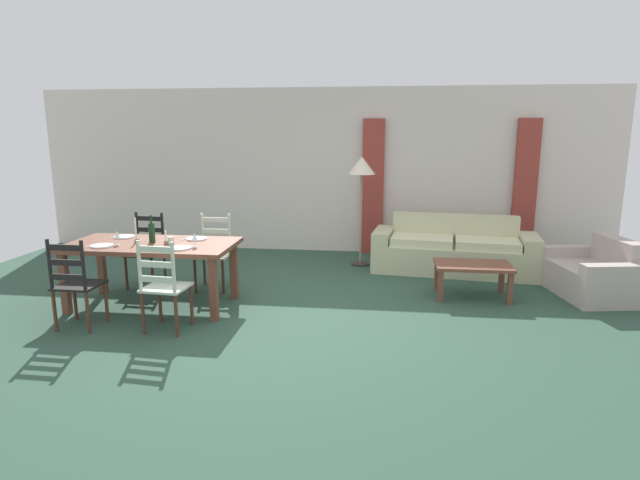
# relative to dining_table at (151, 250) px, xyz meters

# --- Properties ---
(ground_plane) EXTENTS (9.60, 9.60, 0.02)m
(ground_plane) POSITION_rel_dining_table_xyz_m (1.54, -0.12, -0.67)
(ground_plane) COLOR #2D4C3C
(wall_far) EXTENTS (9.60, 0.16, 2.70)m
(wall_far) POSITION_rel_dining_table_xyz_m (1.54, 3.18, 0.69)
(wall_far) COLOR beige
(wall_far) RESTS_ON ground_plane
(curtain_panel_left) EXTENTS (0.35, 0.08, 2.20)m
(curtain_panel_left) POSITION_rel_dining_table_xyz_m (2.43, 3.04, 0.44)
(curtain_panel_left) COLOR #97382F
(curtain_panel_left) RESTS_ON ground_plane
(curtain_panel_right) EXTENTS (0.35, 0.08, 2.20)m
(curtain_panel_right) POSITION_rel_dining_table_xyz_m (4.83, 3.04, 0.44)
(curtain_panel_right) COLOR #97382F
(curtain_panel_right) RESTS_ON ground_plane
(dining_table) EXTENTS (1.90, 0.96, 0.75)m
(dining_table) POSITION_rel_dining_table_xyz_m (0.00, 0.00, 0.00)
(dining_table) COLOR brown
(dining_table) RESTS_ON ground_plane
(dining_chair_near_left) EXTENTS (0.43, 0.41, 0.96)m
(dining_chair_near_left) POSITION_rel_dining_table_xyz_m (-0.46, -0.77, -0.19)
(dining_chair_near_left) COLOR black
(dining_chair_near_left) RESTS_ON ground_plane
(dining_chair_near_right) EXTENTS (0.45, 0.43, 0.96)m
(dining_chair_near_right) POSITION_rel_dining_table_xyz_m (0.46, -0.73, -0.19)
(dining_chair_near_right) COLOR beige
(dining_chair_near_right) RESTS_ON ground_plane
(dining_chair_far_left) EXTENTS (0.44, 0.42, 0.96)m
(dining_chair_far_left) POSITION_rel_dining_table_xyz_m (-0.43, 0.76, -0.19)
(dining_chair_far_left) COLOR black
(dining_chair_far_left) RESTS_ON ground_plane
(dining_chair_far_right) EXTENTS (0.42, 0.40, 0.96)m
(dining_chair_far_right) POSITION_rel_dining_table_xyz_m (0.47, 0.76, -0.19)
(dining_chair_far_right) COLOR beige
(dining_chair_far_right) RESTS_ON ground_plane
(dinner_plate_near_left) EXTENTS (0.24, 0.24, 0.02)m
(dinner_plate_near_left) POSITION_rel_dining_table_xyz_m (-0.45, -0.25, 0.10)
(dinner_plate_near_left) COLOR white
(dinner_plate_near_left) RESTS_ON dining_table
(fork_near_left) EXTENTS (0.03, 0.17, 0.01)m
(fork_near_left) POSITION_rel_dining_table_xyz_m (-0.60, -0.25, 0.09)
(fork_near_left) COLOR silver
(fork_near_left) RESTS_ON dining_table
(dinner_plate_near_right) EXTENTS (0.24, 0.24, 0.02)m
(dinner_plate_near_right) POSITION_rel_dining_table_xyz_m (0.45, -0.25, 0.10)
(dinner_plate_near_right) COLOR white
(dinner_plate_near_right) RESTS_ON dining_table
(fork_near_right) EXTENTS (0.03, 0.17, 0.01)m
(fork_near_right) POSITION_rel_dining_table_xyz_m (0.30, -0.25, 0.09)
(fork_near_right) COLOR silver
(fork_near_right) RESTS_ON dining_table
(dinner_plate_far_left) EXTENTS (0.24, 0.24, 0.02)m
(dinner_plate_far_left) POSITION_rel_dining_table_xyz_m (-0.45, 0.25, 0.10)
(dinner_plate_far_left) COLOR white
(dinner_plate_far_left) RESTS_ON dining_table
(fork_far_left) EXTENTS (0.02, 0.17, 0.01)m
(fork_far_left) POSITION_rel_dining_table_xyz_m (-0.60, 0.25, 0.09)
(fork_far_left) COLOR silver
(fork_far_left) RESTS_ON dining_table
(dinner_plate_far_right) EXTENTS (0.24, 0.24, 0.02)m
(dinner_plate_far_right) POSITION_rel_dining_table_xyz_m (0.45, 0.25, 0.10)
(dinner_plate_far_right) COLOR white
(dinner_plate_far_right) RESTS_ON dining_table
(fork_far_right) EXTENTS (0.03, 0.17, 0.01)m
(fork_far_right) POSITION_rel_dining_table_xyz_m (0.30, 0.25, 0.09)
(fork_far_right) COLOR silver
(fork_far_right) RESTS_ON dining_table
(wine_bottle) EXTENTS (0.07, 0.07, 0.32)m
(wine_bottle) POSITION_rel_dining_table_xyz_m (0.01, 0.03, 0.20)
(wine_bottle) COLOR #143819
(wine_bottle) RESTS_ON dining_table
(wine_glass_near_left) EXTENTS (0.06, 0.06, 0.16)m
(wine_glass_near_left) POSITION_rel_dining_table_xyz_m (-0.32, -0.15, 0.20)
(wine_glass_near_left) COLOR white
(wine_glass_near_left) RESTS_ON dining_table
(wine_glass_near_right) EXTENTS (0.06, 0.06, 0.16)m
(wine_glass_near_right) POSITION_rel_dining_table_xyz_m (0.58, -0.14, 0.20)
(wine_glass_near_right) COLOR white
(wine_glass_near_right) RESTS_ON dining_table
(coffee_cup_primary) EXTENTS (0.07, 0.07, 0.09)m
(coffee_cup_primary) POSITION_rel_dining_table_xyz_m (0.27, -0.05, 0.13)
(coffee_cup_primary) COLOR silver
(coffee_cup_primary) RESTS_ON dining_table
(candle_tall) EXTENTS (0.05, 0.05, 0.28)m
(candle_tall) POSITION_rel_dining_table_xyz_m (-0.18, 0.02, 0.17)
(candle_tall) COLOR #998C66
(candle_tall) RESTS_ON dining_table
(candle_short) EXTENTS (0.05, 0.05, 0.15)m
(candle_short) POSITION_rel_dining_table_xyz_m (0.20, -0.04, 0.13)
(candle_short) COLOR #998C66
(candle_short) RESTS_ON dining_table
(couch) EXTENTS (2.36, 1.07, 0.80)m
(couch) POSITION_rel_dining_table_xyz_m (3.64, 2.02, -0.37)
(couch) COLOR #C1C094
(couch) RESTS_ON ground_plane
(coffee_table) EXTENTS (0.90, 0.56, 0.42)m
(coffee_table) POSITION_rel_dining_table_xyz_m (3.72, 0.80, -0.31)
(coffee_table) COLOR brown
(coffee_table) RESTS_ON ground_plane
(armchair_upholstered) EXTENTS (0.99, 1.28, 0.72)m
(armchair_upholstered) POSITION_rel_dining_table_xyz_m (5.25, 1.06, -0.41)
(armchair_upholstered) COLOR #B2A498
(armchair_upholstered) RESTS_ON ground_plane
(standing_lamp) EXTENTS (0.40, 0.40, 1.64)m
(standing_lamp) POSITION_rel_dining_table_xyz_m (2.28, 2.20, 0.75)
(standing_lamp) COLOR #332D28
(standing_lamp) RESTS_ON ground_plane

